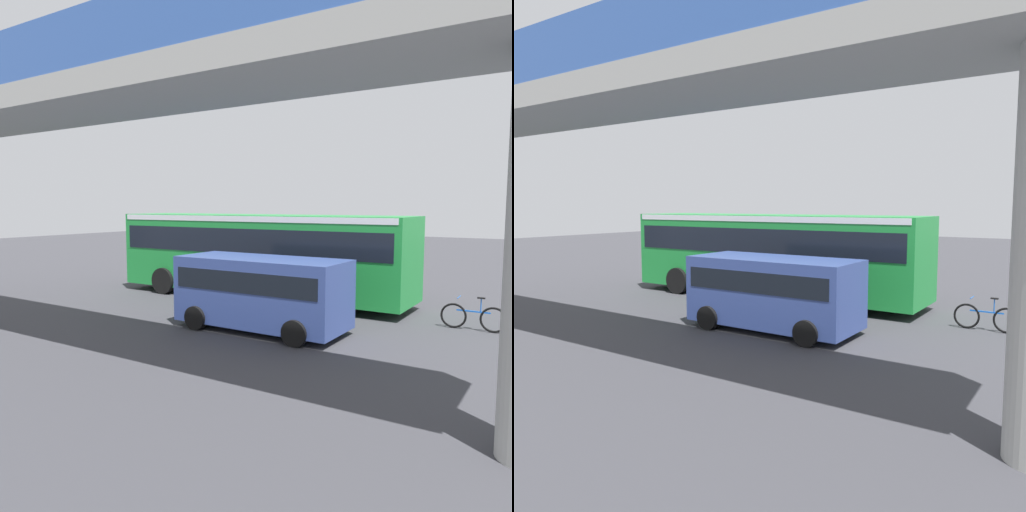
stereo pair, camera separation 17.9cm
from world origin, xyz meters
TOP-DOWN VIEW (x-y plane):
  - ground at (0.00, 0.00)m, footprint 80.00×80.00m
  - city_bus at (-1.44, 1.42)m, footprint 11.54×2.85m
  - parked_van at (-4.11, 5.49)m, footprint 4.80×2.17m
  - bicycle_blue at (-9.15, 2.32)m, footprint 1.77×0.44m
  - pedestrian at (3.34, -3.24)m, footprint 0.38×0.38m
  - traffic_sign at (0.62, -3.26)m, footprint 0.08×0.60m
  - lane_dash_leftmost at (-4.00, -3.03)m, footprint 2.00×0.20m
  - lane_dash_left at (0.00, -3.03)m, footprint 2.00×0.20m
  - lane_dash_centre at (4.00, -3.03)m, footprint 2.00×0.20m
  - pedestrian_overpass at (0.00, 9.61)m, footprint 24.16×2.60m

SIDE VIEW (x-z plane):
  - ground at x=0.00m, z-range 0.00..0.00m
  - lane_dash_leftmost at x=-4.00m, z-range 0.00..0.01m
  - lane_dash_left at x=0.00m, z-range 0.00..0.01m
  - lane_dash_centre at x=4.00m, z-range 0.00..0.01m
  - bicycle_blue at x=-9.15m, z-range -0.11..0.85m
  - pedestrian at x=3.34m, z-range -0.01..1.78m
  - parked_van at x=-4.11m, z-range 0.16..2.21m
  - city_bus at x=-1.44m, z-range 0.31..3.46m
  - traffic_sign at x=0.62m, z-range 0.49..3.29m
  - pedestrian_overpass at x=0.00m, z-range 1.70..8.89m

